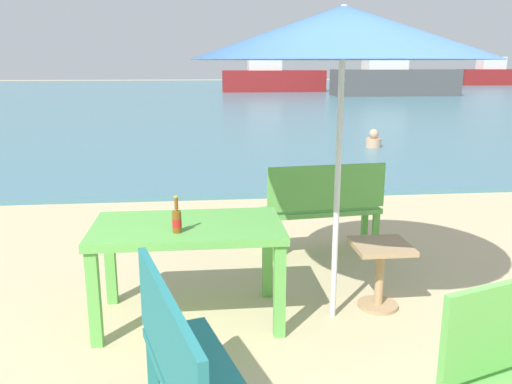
# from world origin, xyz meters

# --- Properties ---
(sea_water) EXTENTS (120.00, 50.00, 0.08)m
(sea_water) POSITION_xyz_m (0.00, 30.00, 0.04)
(sea_water) COLOR teal
(sea_water) RESTS_ON ground_plane
(picnic_table_green) EXTENTS (1.40, 0.80, 0.76)m
(picnic_table_green) POSITION_xyz_m (-1.35, 1.43, 0.65)
(picnic_table_green) COLOR #60B24C
(picnic_table_green) RESTS_ON ground_plane
(beer_bottle_amber) EXTENTS (0.07, 0.07, 0.26)m
(beer_bottle_amber) POSITION_xyz_m (-1.42, 1.23, 0.85)
(beer_bottle_amber) COLOR brown
(beer_bottle_amber) RESTS_ON picnic_table_green
(patio_umbrella) EXTENTS (2.10, 2.10, 2.30)m
(patio_umbrella) POSITION_xyz_m (-0.25, 1.34, 2.12)
(patio_umbrella) COLOR silver
(patio_umbrella) RESTS_ON ground_plane
(side_table_wood) EXTENTS (0.44, 0.44, 0.54)m
(side_table_wood) POSITION_xyz_m (0.15, 1.46, 0.35)
(side_table_wood) COLOR tan
(side_table_wood) RESTS_ON ground_plane
(bench_teal_center) EXTENTS (0.67, 1.25, 0.95)m
(bench_teal_center) POSITION_xyz_m (-1.32, -0.14, 0.54)
(bench_teal_center) COLOR #237275
(bench_teal_center) RESTS_ON ground_plane
(bench_green_right) EXTENTS (1.23, 0.48, 0.95)m
(bench_green_right) POSITION_xyz_m (-0.03, 2.68, 0.54)
(bench_green_right) COLOR #60B24C
(bench_green_right) RESTS_ON ground_plane
(swimmer_person) EXTENTS (0.34, 0.34, 0.41)m
(swimmer_person) POSITION_xyz_m (2.59, 8.97, 0.24)
(swimmer_person) COLOR tan
(swimmer_person) RESTS_ON sea_water
(boat_cargo_ship) EXTENTS (6.58, 1.79, 2.39)m
(boat_cargo_ship) POSITION_xyz_m (3.47, 32.11, 0.94)
(boat_cargo_ship) COLOR maroon
(boat_cargo_ship) RESTS_ON sea_water
(boat_fishing_trawler) EXTENTS (7.12, 1.94, 2.59)m
(boat_fishing_trawler) POSITION_xyz_m (9.76, 27.23, 1.01)
(boat_fishing_trawler) COLOR #4C4C4C
(boat_fishing_trawler) RESTS_ON sea_water
(boat_barge) EXTENTS (6.32, 1.72, 2.30)m
(boat_barge) POSITION_xyz_m (23.43, 40.28, 0.91)
(boat_barge) COLOR maroon
(boat_barge) RESTS_ON sea_water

